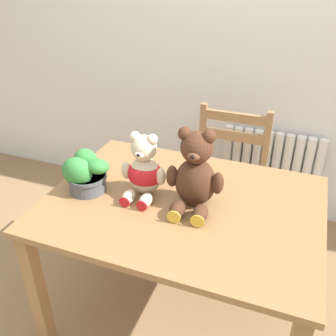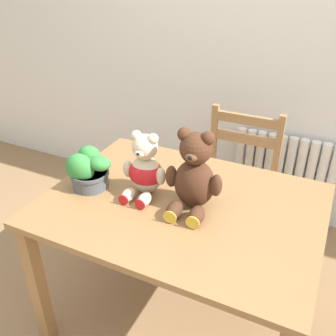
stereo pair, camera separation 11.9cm
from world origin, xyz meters
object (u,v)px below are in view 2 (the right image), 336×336
teddy_bear_right (194,176)px  potted_plant (88,170)px  teddy_bear_left (145,170)px  wooden_chair_behind (236,180)px

teddy_bear_right → potted_plant: teddy_bear_right is taller
teddy_bear_left → teddy_bear_right: size_ratio=0.84×
teddy_bear_left → wooden_chair_behind: bearing=-107.6°
wooden_chair_behind → teddy_bear_right: size_ratio=2.47×
wooden_chair_behind → teddy_bear_right: bearing=90.8°
potted_plant → teddy_bear_left: bearing=14.7°
teddy_bear_left → potted_plant: size_ratio=1.42×
teddy_bear_right → potted_plant: size_ratio=1.68×
teddy_bear_left → potted_plant: 0.28m
teddy_bear_left → teddy_bear_right: teddy_bear_right is taller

